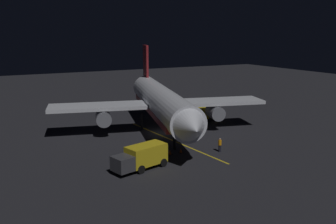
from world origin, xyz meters
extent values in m
cube|color=black|center=(0.00, 0.00, -0.10)|extent=(180.00, 180.00, 0.20)
cube|color=gold|center=(0.36, 4.00, 0.00)|extent=(2.43, 22.20, 0.01)
cylinder|color=silver|center=(0.00, 0.00, 4.66)|extent=(11.32, 28.40, 4.16)
cube|color=maroon|center=(0.00, 0.00, 3.51)|extent=(10.02, 24.25, 0.75)
cone|color=silver|center=(3.97, 14.87, 4.66)|extent=(4.80, 4.27, 4.08)
cone|color=silver|center=(-4.13, -15.47, 4.66)|extent=(4.91, 5.79, 3.75)
cube|color=maroon|center=(-3.39, -12.70, 9.45)|extent=(1.28, 3.57, 5.42)
cube|color=silver|center=(-8.95, 0.93, 4.03)|extent=(14.39, 8.15, 0.50)
cylinder|color=slate|center=(-7.98, 1.91, 2.63)|extent=(2.85, 3.63, 2.10)
cube|color=silver|center=(8.22, -3.66, 4.03)|extent=(14.39, 8.15, 0.50)
cylinder|color=slate|center=(7.87, -2.32, 2.63)|extent=(2.85, 3.63, 2.10)
cylinder|color=black|center=(2.01, 7.51, 1.29)|extent=(0.44, 0.44, 2.58)
cylinder|color=black|center=(-3.04, -1.69, 1.29)|extent=(0.44, 0.44, 2.58)
cylinder|color=black|center=(1.79, -2.98, 1.29)|extent=(0.44, 0.44, 2.58)
cube|color=gold|center=(7.79, 11.77, 1.49)|extent=(4.79, 3.16, 2.08)
cube|color=#38383D|center=(10.78, 12.57, 1.20)|extent=(2.25, 2.39, 1.50)
cylinder|color=black|center=(9.27, 12.17, 0.45)|extent=(1.47, 2.46, 0.90)
cylinder|color=black|center=(6.30, 11.37, 0.45)|extent=(1.47, 2.46, 0.90)
cube|color=gold|center=(-8.76, -3.62, 1.40)|extent=(4.71, 2.60, 1.91)
cube|color=#38383D|center=(-11.88, -3.98, 1.20)|extent=(2.02, 2.19, 1.50)
cylinder|color=black|center=(-10.32, -3.80, 0.45)|extent=(1.16, 2.40, 0.90)
cylinder|color=black|center=(-7.19, -3.44, 0.45)|extent=(1.16, 2.40, 0.90)
cylinder|color=black|center=(-2.38, 11.00, 0.42)|extent=(0.32, 0.32, 0.85)
cylinder|color=orange|center=(-2.38, 11.00, 1.18)|extent=(0.40, 0.40, 0.65)
sphere|color=tan|center=(-2.38, 11.00, 1.62)|extent=(0.24, 0.24, 0.24)
cone|color=#EA590F|center=(3.46, 9.05, 0.28)|extent=(0.36, 0.36, 0.55)
cube|color=black|center=(3.46, 9.05, 0.01)|extent=(0.50, 0.50, 0.03)
cone|color=#EA590F|center=(1.98, 9.08, 0.28)|extent=(0.36, 0.36, 0.55)
cube|color=black|center=(1.98, 9.08, 0.01)|extent=(0.50, 0.50, 0.03)
camera|label=1|loc=(23.41, 46.38, 14.19)|focal=39.79mm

